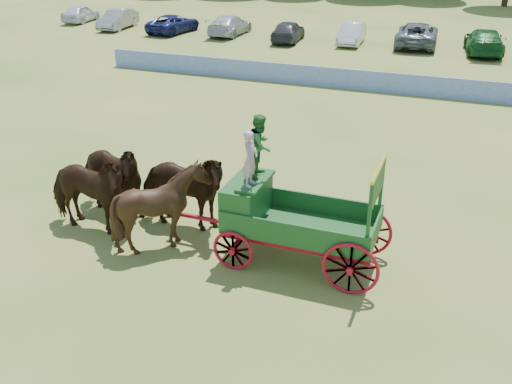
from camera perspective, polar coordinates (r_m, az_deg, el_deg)
name	(u,v)px	position (r m, az deg, el deg)	size (l,w,h in m)	color
ground	(188,261)	(15.23, -6.84, -6.83)	(160.00, 160.00, 0.00)	olive
horse_lead_left	(87,193)	(16.64, -16.56, -0.10)	(1.29, 2.84, 2.40)	#311B0D
horse_lead_right	(109,178)	(17.43, -14.47, 1.38)	(1.29, 2.84, 2.40)	#311B0D
horse_wheel_left	(162,207)	(15.39, -9.35, -1.47)	(1.94, 2.18, 2.40)	#311B0D
horse_wheel_right	(181,190)	(16.24, -7.46, 0.17)	(1.29, 2.84, 2.40)	#311B0D
farm_dray	(275,200)	(14.55, 1.87, -0.84)	(6.00, 2.00, 3.77)	#A9101F
sponsor_banner	(325,77)	(31.09, 6.89, 11.36)	(26.00, 0.08, 1.05)	#1D489E
parked_cars	(311,30)	(43.26, 5.49, 15.79)	(40.55, 6.95, 1.63)	silver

